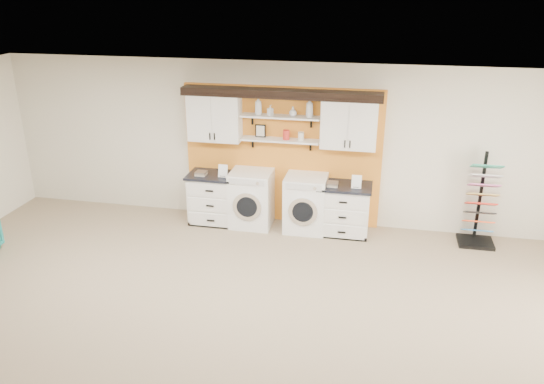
% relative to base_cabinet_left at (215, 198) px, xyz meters
% --- Properties ---
extents(floor, '(10.00, 10.00, 0.00)m').
position_rel_base_cabinet_left_xyz_m(floor, '(1.13, -3.64, -0.45)').
color(floor, gray).
rests_on(floor, ground).
extents(ceiling, '(10.00, 10.00, 0.00)m').
position_rel_base_cabinet_left_xyz_m(ceiling, '(1.13, -3.64, 2.35)').
color(ceiling, white).
rests_on(ceiling, wall_back).
extents(wall_back, '(10.00, 0.00, 10.00)m').
position_rel_base_cabinet_left_xyz_m(wall_back, '(1.13, 0.36, 0.95)').
color(wall_back, beige).
rests_on(wall_back, floor).
extents(accent_panel, '(3.40, 0.07, 2.40)m').
position_rel_base_cabinet_left_xyz_m(accent_panel, '(1.13, 0.32, 0.75)').
color(accent_panel, orange).
rests_on(accent_panel, wall_back).
extents(upper_cabinet_left, '(0.90, 0.35, 0.84)m').
position_rel_base_cabinet_left_xyz_m(upper_cabinet_left, '(-0.00, 0.15, 1.43)').
color(upper_cabinet_left, white).
rests_on(upper_cabinet_left, wall_back).
extents(upper_cabinet_right, '(0.90, 0.35, 0.84)m').
position_rel_base_cabinet_left_xyz_m(upper_cabinet_right, '(2.26, 0.15, 1.43)').
color(upper_cabinet_right, white).
rests_on(upper_cabinet_right, wall_back).
extents(shelf_lower, '(1.32, 0.28, 0.03)m').
position_rel_base_cabinet_left_xyz_m(shelf_lower, '(1.13, 0.16, 1.08)').
color(shelf_lower, white).
rests_on(shelf_lower, wall_back).
extents(shelf_upper, '(1.32, 0.28, 0.03)m').
position_rel_base_cabinet_left_xyz_m(shelf_upper, '(1.13, 0.16, 1.48)').
color(shelf_upper, white).
rests_on(shelf_upper, wall_back).
extents(crown_molding, '(3.30, 0.41, 0.13)m').
position_rel_base_cabinet_left_xyz_m(crown_molding, '(1.13, 0.17, 1.88)').
color(crown_molding, black).
rests_on(crown_molding, wall_back).
extents(picture_frame, '(0.18, 0.02, 0.22)m').
position_rel_base_cabinet_left_xyz_m(picture_frame, '(0.78, 0.21, 1.21)').
color(picture_frame, black).
rests_on(picture_frame, shelf_lower).
extents(canister_red, '(0.11, 0.11, 0.16)m').
position_rel_base_cabinet_left_xyz_m(canister_red, '(1.23, 0.16, 1.18)').
color(canister_red, red).
rests_on(canister_red, shelf_lower).
extents(canister_cream, '(0.10, 0.10, 0.14)m').
position_rel_base_cabinet_left_xyz_m(canister_cream, '(1.48, 0.16, 1.17)').
color(canister_cream, silver).
rests_on(canister_cream, shelf_lower).
extents(base_cabinet_left, '(0.91, 0.66, 0.90)m').
position_rel_base_cabinet_left_xyz_m(base_cabinet_left, '(0.00, 0.00, 0.00)').
color(base_cabinet_left, white).
rests_on(base_cabinet_left, floor).
extents(base_cabinet_right, '(0.89, 0.66, 0.87)m').
position_rel_base_cabinet_left_xyz_m(base_cabinet_right, '(2.26, 0.00, -0.01)').
color(base_cabinet_right, white).
rests_on(base_cabinet_right, floor).
extents(washer, '(0.71, 0.71, 0.99)m').
position_rel_base_cabinet_left_xyz_m(washer, '(0.66, -0.00, 0.05)').
color(washer, white).
rests_on(washer, floor).
extents(dryer, '(0.70, 0.71, 0.97)m').
position_rel_base_cabinet_left_xyz_m(dryer, '(1.61, -0.00, 0.04)').
color(dryer, white).
rests_on(dryer, floor).
extents(sample_rack, '(0.56, 0.46, 1.53)m').
position_rel_base_cabinet_left_xyz_m(sample_rack, '(4.42, 0.03, 0.05)').
color(sample_rack, black).
rests_on(sample_rack, floor).
extents(soap_bottle_a, '(0.15, 0.15, 0.31)m').
position_rel_base_cabinet_left_xyz_m(soap_bottle_a, '(0.76, 0.16, 1.65)').
color(soap_bottle_a, silver).
rests_on(soap_bottle_a, shelf_upper).
extents(soap_bottle_b, '(0.11, 0.11, 0.17)m').
position_rel_base_cabinet_left_xyz_m(soap_bottle_b, '(0.96, 0.16, 1.58)').
color(soap_bottle_b, silver).
rests_on(soap_bottle_b, shelf_upper).
extents(soap_bottle_c, '(0.18, 0.18, 0.16)m').
position_rel_base_cabinet_left_xyz_m(soap_bottle_c, '(1.34, 0.16, 1.58)').
color(soap_bottle_c, silver).
rests_on(soap_bottle_c, shelf_upper).
extents(soap_bottle_d, '(0.17, 0.17, 0.32)m').
position_rel_base_cabinet_left_xyz_m(soap_bottle_d, '(1.61, 0.16, 1.66)').
color(soap_bottle_d, silver).
rests_on(soap_bottle_d, shelf_upper).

